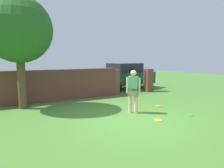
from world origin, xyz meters
The scene contains 9 objects.
ground_plane centered at (0.00, 0.00, 0.00)m, with size 40.00×40.00×0.00m, color #4C8433.
brick_wall centered at (-1.50, 4.37, 0.76)m, with size 6.65×0.50×1.51m, color brown.
tree centered at (-2.95, 3.47, 3.14)m, with size 2.62×2.62×4.48m.
person centered at (0.61, 0.69, 0.90)m, with size 0.40×0.43×1.62m.
fence_gate centered at (3.13, 4.37, 0.70)m, with size 2.85×0.44×1.40m.
car centered at (3.58, 5.91, 0.86)m, with size 4.40×2.38×1.72m.
frisbee_orange centered at (2.21, 1.04, 0.01)m, with size 0.27×0.27×0.02m, color orange.
frisbee_green centered at (2.21, -0.59, 0.01)m, with size 0.27×0.27×0.02m, color green.
frisbee_yellow centered at (0.82, -0.48, 0.01)m, with size 0.27×0.27×0.02m, color yellow.
Camera 1 is at (-3.72, -5.46, 2.06)m, focal length 32.57 mm.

